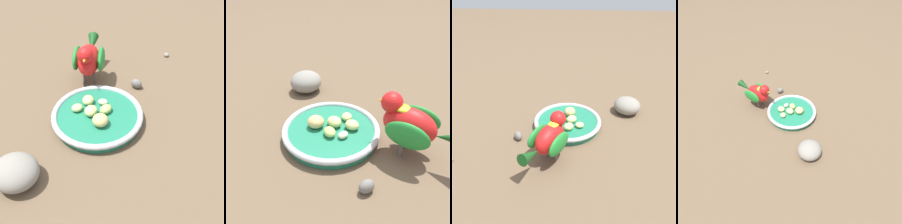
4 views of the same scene
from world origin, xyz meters
TOP-DOWN VIEW (x-y plane):
  - ground_plane at (0.00, 0.00)m, footprint 4.00×4.00m
  - feeding_bowl at (0.01, 0.01)m, footprint 0.22×0.22m
  - apple_piece_0 at (-0.02, 0.03)m, footprint 0.03×0.03m
  - apple_piece_1 at (-0.03, -0.03)m, footprint 0.03×0.03m
  - apple_piece_2 at (-0.04, 0.00)m, footprint 0.04×0.04m
  - apple_piece_3 at (0.01, 0.03)m, footprint 0.04×0.04m
  - apple_piece_4 at (0.00, -0.01)m, footprint 0.05×0.05m
  - apple_piece_5 at (0.04, 0.00)m, footprint 0.04×0.04m
  - parrot at (-0.16, 0.05)m, footprint 0.18×0.13m
  - rock_large at (0.10, -0.20)m, footprint 0.12×0.12m
  - pebble_0 at (-0.07, 0.15)m, footprint 0.04×0.04m

SIDE VIEW (x-z plane):
  - ground_plane at x=0.00m, z-range 0.00..0.00m
  - pebble_0 at x=-0.07m, z-range 0.00..0.03m
  - feeding_bowl at x=0.01m, z-range 0.00..0.03m
  - apple_piece_0 at x=-0.02m, z-range 0.02..0.04m
  - rock_large at x=0.10m, z-range 0.00..0.06m
  - apple_piece_1 at x=-0.03m, z-range 0.02..0.04m
  - apple_piece_3 at x=0.01m, z-range 0.02..0.04m
  - apple_piece_2 at x=-0.04m, z-range 0.02..0.04m
  - apple_piece_4 at x=0.00m, z-range 0.02..0.04m
  - apple_piece_5 at x=0.04m, z-range 0.02..0.05m
  - parrot at x=-0.16m, z-range 0.01..0.14m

